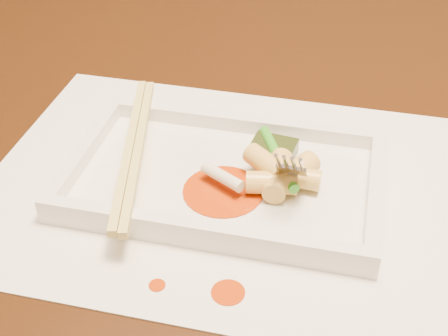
% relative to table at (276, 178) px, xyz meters
% --- Properties ---
extents(table, '(1.40, 0.90, 0.75)m').
position_rel_table_xyz_m(table, '(0.00, 0.00, 0.00)').
color(table, black).
rests_on(table, ground).
extents(placemat, '(0.40, 0.30, 0.00)m').
position_rel_table_xyz_m(placemat, '(-0.03, -0.15, 0.10)').
color(placemat, white).
rests_on(placemat, table).
extents(sauce_splatter_a, '(0.02, 0.02, 0.00)m').
position_rel_table_xyz_m(sauce_splatter_a, '(0.00, -0.26, 0.10)').
color(sauce_splatter_a, '#BF3805').
rests_on(sauce_splatter_a, placemat).
extents(sauce_splatter_b, '(0.01, 0.01, 0.00)m').
position_rel_table_xyz_m(sauce_splatter_b, '(-0.05, -0.27, 0.10)').
color(sauce_splatter_b, '#BF3805').
rests_on(sauce_splatter_b, placemat).
extents(plate_base, '(0.26, 0.16, 0.01)m').
position_rel_table_xyz_m(plate_base, '(-0.03, -0.15, 0.11)').
color(plate_base, white).
rests_on(plate_base, placemat).
extents(plate_rim_far, '(0.26, 0.01, 0.01)m').
position_rel_table_xyz_m(plate_rim_far, '(-0.03, -0.07, 0.12)').
color(plate_rim_far, white).
rests_on(plate_rim_far, plate_base).
extents(plate_rim_near, '(0.26, 0.01, 0.01)m').
position_rel_table_xyz_m(plate_rim_near, '(-0.03, -0.22, 0.12)').
color(plate_rim_near, white).
rests_on(plate_rim_near, plate_base).
extents(plate_rim_left, '(0.01, 0.14, 0.01)m').
position_rel_table_xyz_m(plate_rim_left, '(-0.15, -0.15, 0.12)').
color(plate_rim_left, white).
rests_on(plate_rim_left, plate_base).
extents(plate_rim_right, '(0.01, 0.14, 0.01)m').
position_rel_table_xyz_m(plate_rim_right, '(0.10, -0.15, 0.12)').
color(plate_rim_right, white).
rests_on(plate_rim_right, plate_base).
extents(veg_piece, '(0.04, 0.03, 0.01)m').
position_rel_table_xyz_m(veg_piece, '(0.01, -0.11, 0.12)').
color(veg_piece, black).
rests_on(veg_piece, plate_base).
extents(scallion_white, '(0.04, 0.03, 0.01)m').
position_rel_table_xyz_m(scallion_white, '(-0.02, -0.16, 0.12)').
color(scallion_white, '#EAEACC').
rests_on(scallion_white, plate_base).
extents(scallion_green, '(0.05, 0.08, 0.01)m').
position_rel_table_xyz_m(scallion_green, '(0.02, -0.13, 0.12)').
color(scallion_green, '#278F17').
rests_on(scallion_green, plate_base).
extents(chopstick_a, '(0.06, 0.21, 0.01)m').
position_rel_table_xyz_m(chopstick_a, '(-0.11, -0.15, 0.13)').
color(chopstick_a, '#D8C86C').
rests_on(chopstick_a, plate_rim_near).
extents(chopstick_b, '(0.06, 0.21, 0.01)m').
position_rel_table_xyz_m(chopstick_b, '(-0.10, -0.15, 0.13)').
color(chopstick_b, '#D8C86C').
rests_on(chopstick_b, plate_rim_near).
extents(fork, '(0.09, 0.10, 0.14)m').
position_rel_table_xyz_m(fork, '(0.04, -0.13, 0.18)').
color(fork, silver).
rests_on(fork, plate_base).
extents(sauce_blob_0, '(0.07, 0.07, 0.00)m').
position_rel_table_xyz_m(sauce_blob_0, '(-0.02, -0.17, 0.11)').
color(sauce_blob_0, '#BF3805').
rests_on(sauce_blob_0, plate_base).
extents(rice_cake_0, '(0.04, 0.02, 0.02)m').
position_rel_table_xyz_m(rice_cake_0, '(0.03, -0.15, 0.12)').
color(rice_cake_0, '#EED56F').
rests_on(rice_cake_0, plate_base).
extents(rice_cake_1, '(0.04, 0.05, 0.02)m').
position_rel_table_xyz_m(rice_cake_1, '(0.03, -0.14, 0.12)').
color(rice_cake_1, '#EED56F').
rests_on(rice_cake_1, plate_base).
extents(rice_cake_2, '(0.04, 0.04, 0.02)m').
position_rel_table_xyz_m(rice_cake_2, '(0.01, -0.14, 0.13)').
color(rice_cake_2, '#EED56F').
rests_on(rice_cake_2, plate_base).
extents(rice_cake_3, '(0.04, 0.03, 0.02)m').
position_rel_table_xyz_m(rice_cake_3, '(0.02, -0.16, 0.12)').
color(rice_cake_3, '#EED56F').
rests_on(rice_cake_3, plate_base).
extents(rice_cake_4, '(0.02, 0.05, 0.02)m').
position_rel_table_xyz_m(rice_cake_4, '(0.02, -0.15, 0.12)').
color(rice_cake_4, '#EED56F').
rests_on(rice_cake_4, plate_base).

